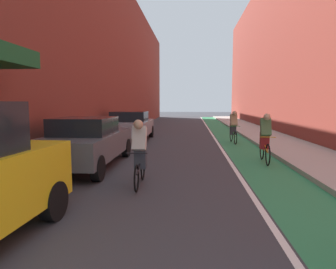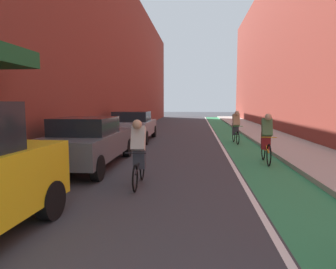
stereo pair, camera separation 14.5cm
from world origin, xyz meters
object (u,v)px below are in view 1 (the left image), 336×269
at_px(parked_sedan_gray, 87,141).
at_px(parked_sedan_silver, 130,126).
at_px(cyclist_far, 233,127).
at_px(cyclist_trailing, 265,138).
at_px(cyclist_mid, 140,152).

height_order(parked_sedan_gray, parked_sedan_silver, same).
xyz_separation_m(parked_sedan_gray, cyclist_far, (5.24, 5.87, 0.02)).
relative_size(cyclist_trailing, cyclist_far, 1.04).
bearing_deg(cyclist_far, cyclist_trailing, -85.65).
bearing_deg(parked_sedan_gray, parked_sedan_silver, 90.00).
height_order(cyclist_mid, cyclist_trailing, cyclist_trailing).
bearing_deg(cyclist_trailing, parked_sedan_gray, -168.89).
bearing_deg(parked_sedan_gray, cyclist_trailing, 11.11).
bearing_deg(cyclist_trailing, parked_sedan_silver, 136.65).
relative_size(cyclist_mid, cyclist_far, 0.99).
relative_size(parked_sedan_gray, cyclist_far, 2.70).
bearing_deg(cyclist_mid, cyclist_far, 67.24).
distance_m(parked_sedan_gray, cyclist_mid, 2.75).
distance_m(cyclist_mid, cyclist_far, 8.46).
distance_m(parked_sedan_silver, cyclist_trailing, 7.70).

